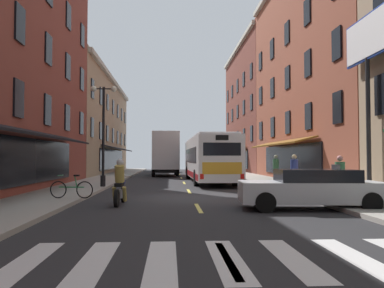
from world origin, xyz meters
name	(u,v)px	position (x,y,z in m)	size (l,w,h in m)	color
ground_plane	(192,199)	(0.00, 0.00, -0.05)	(34.80, 80.00, 0.10)	#28282B
lane_centre_dashes	(193,198)	(0.00, -0.25, 0.00)	(0.14, 73.90, 0.01)	#DBCC4C
crosswalk_near	(227,259)	(0.00, -10.00, 0.00)	(7.10, 2.80, 0.01)	silver
sidewalk_left	(53,197)	(-5.90, 0.00, 0.07)	(3.00, 80.00, 0.14)	#A39E93
sidewalk_right	(326,195)	(5.90, 0.00, 0.07)	(3.00, 80.00, 0.14)	#A39E93
billboard_sign	(367,55)	(7.05, -1.49, 5.89)	(0.40, 3.36, 7.39)	black
transit_bus	(209,158)	(1.74, 10.21, 1.66)	(2.79, 12.45, 3.16)	silver
box_truck	(165,154)	(-1.41, 19.67, 2.07)	(2.64, 7.16, 4.04)	white
sedan_near	(312,188)	(3.72, -4.01, 0.69)	(4.78, 2.25, 1.32)	silver
sedan_mid	(168,166)	(-1.15, 29.22, 0.72)	(1.98, 4.46, 1.41)	silver
motorcycle_rider	(120,185)	(-2.77, -2.45, 0.71)	(0.62, 2.07, 1.66)	black
bicycle_near	(72,189)	(-4.75, -1.42, 0.50)	(1.70, 0.48, 0.91)	black
pedestrian_near	(340,176)	(5.32, -2.61, 1.01)	(0.52, 0.45, 1.65)	navy
pedestrian_mid	(294,172)	(4.99, 1.54, 1.03)	(0.36, 0.36, 1.73)	black
pedestrian_rear	(276,168)	(5.63, 6.98, 1.04)	(0.36, 0.36, 1.75)	#66387F
street_lamp_twin	(103,131)	(-4.62, 4.70, 3.20)	(1.42, 0.32, 5.53)	black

